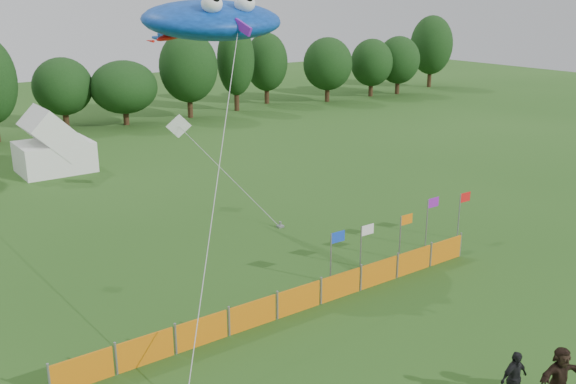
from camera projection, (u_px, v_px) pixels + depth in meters
treeline at (22, 85)px, 51.62m from camera, size 104.57×8.78×8.36m
tent_right at (54, 147)px, 41.76m from camera, size 4.60×3.68×3.25m
barrier_fence at (299, 299)px, 23.45m from camera, size 17.90×0.06×1.00m
flag_row at (402, 226)px, 28.16m from camera, size 8.73×0.48×2.29m
spectator_d at (514, 379)px, 18.03m from camera, size 1.02×0.50×1.68m
spectator_f at (560, 376)px, 18.09m from camera, size 1.71×0.92×1.76m
stingray_kite at (209, 20)px, 27.45m from camera, size 10.66×18.98×11.25m
small_kite_white at (199, 147)px, 34.67m from camera, size 2.67×7.49×4.91m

